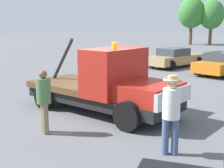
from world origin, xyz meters
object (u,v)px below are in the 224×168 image
Objects in this scene: tow_truck at (109,86)px; person_at_hood at (44,97)px; parked_car_tan at (175,58)px; traffic_cone at (115,85)px; tree_center at (192,13)px; person_near_truck at (171,109)px; tree_right at (211,15)px.

tow_truck is 2.64m from person_at_hood.
parked_car_tan is 8.89m from traffic_cone.
tow_truck is 36.88m from tree_center.
tree_center is (-16.74, 35.87, 3.34)m from person_near_truck.
person_near_truck is at bearing -64.98° from tree_center.
tree_right is (-14.37, 37.21, 3.11)m from person_near_truck.
tree_right is at bearing 25.94° from parked_car_tan.
person_at_hood is 6.11m from traffic_cone.
parked_car_tan is (-7.17, 13.49, -0.47)m from person_near_truck.
person_at_hood is 3.28× the size of traffic_cone.
person_near_truck is 40.01m from tree_right.
tree_right is (-11.05, 35.51, 3.28)m from tow_truck.
tree_right reaches higher than traffic_cone.
traffic_cone is (8.84, -32.45, -3.98)m from tree_right.
person_at_hood is at bearing -156.51° from parked_car_tan.
tree_right is (2.37, 1.34, -0.23)m from tree_center.
tree_right is at bearing 41.32° from person_at_hood.
traffic_cone is at bearing 125.60° from tow_truck.
person_at_hood is at bearing -93.10° from tow_truck.
person_near_truck is 0.40× the size of parked_car_tan.
tree_center reaches higher than person_at_hood.
tow_truck reaches higher than traffic_cone.
tow_truck reaches higher than person_at_hood.
traffic_cone is at bearing -74.76° from tree_right.
tree_center is at bearing 32.21° from parked_car_tan.
traffic_cone is at bearing -160.29° from parked_car_tan.
person_at_hood is at bearing 74.79° from person_near_truck.
tow_truck is 37.33m from tree_right.
tree_right is (-10.91, 38.14, 3.19)m from person_at_hood.
person_at_hood is at bearing -70.02° from traffic_cone.
tow_truck is at bearing 22.42° from person_at_hood.
parked_car_tan is 24.64m from tree_center.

